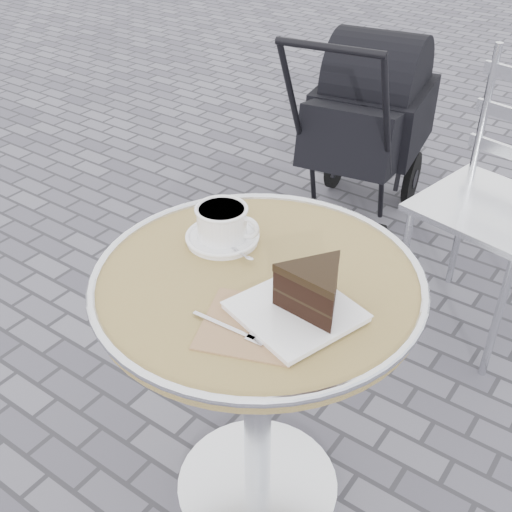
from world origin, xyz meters
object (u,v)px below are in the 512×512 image
Objects in this scene: cafe_table at (258,336)px; cappuccino_set at (223,226)px; cake_plate_set at (309,294)px; baby_stroller at (365,130)px.

cafe_table is 3.84× the size of cappuccino_set.
cake_plate_set reaches higher than cafe_table.
cake_plate_set reaches higher than cappuccino_set.
cappuccino_set is (-0.15, 0.07, 0.20)m from cafe_table.
cafe_table is 1.57m from baby_stroller.
cappuccino_set is at bearing -86.88° from baby_stroller.
cake_plate_set is 1.69m from baby_stroller.
cappuccino_set is at bearing 154.38° from cafe_table.
baby_stroller is (-0.64, 1.53, -0.36)m from cake_plate_set.
cake_plate_set is 0.35× the size of baby_stroller.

